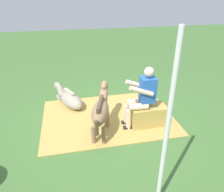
% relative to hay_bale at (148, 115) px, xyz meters
% --- Properties ---
extents(ground_plane, '(24.00, 24.00, 0.00)m').
position_rel_hay_bale_xyz_m(ground_plane, '(0.77, -0.35, -0.23)').
color(ground_plane, '#426B33').
extents(hay_patch, '(2.97, 2.13, 0.02)m').
position_rel_hay_bale_xyz_m(hay_patch, '(0.80, -0.47, -0.22)').
color(hay_patch, tan).
rests_on(hay_patch, ground).
extents(hay_bale, '(0.76, 0.41, 0.46)m').
position_rel_hay_bale_xyz_m(hay_bale, '(0.00, 0.00, 0.00)').
color(hay_bale, tan).
rests_on(hay_bale, ground).
extents(person_seated, '(0.67, 0.43, 1.34)m').
position_rel_hay_bale_xyz_m(person_seated, '(0.16, -0.01, 0.51)').
color(person_seated, beige).
rests_on(person_seated, ground).
extents(pony_standing, '(0.60, 1.31, 0.91)m').
position_rel_hay_bale_xyz_m(pony_standing, '(1.04, 0.08, 0.32)').
color(pony_standing, '#8C6B4C').
rests_on(pony_standing, ground).
extents(pony_lying, '(0.84, 1.32, 0.42)m').
position_rel_hay_bale_xyz_m(pony_lying, '(1.64, -1.24, -0.04)').
color(pony_lying, gray).
rests_on(pony_lying, ground).
extents(soda_bottle, '(0.07, 0.07, 0.26)m').
position_rel_hay_bale_xyz_m(soda_bottle, '(-0.60, -0.45, -0.10)').
color(soda_bottle, brown).
rests_on(soda_bottle, ground).
extents(tent_pole_left, '(0.06, 0.06, 2.43)m').
position_rel_hay_bale_xyz_m(tent_pole_left, '(0.52, 1.85, 0.98)').
color(tent_pole_left, silver).
rests_on(tent_pole_left, ground).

